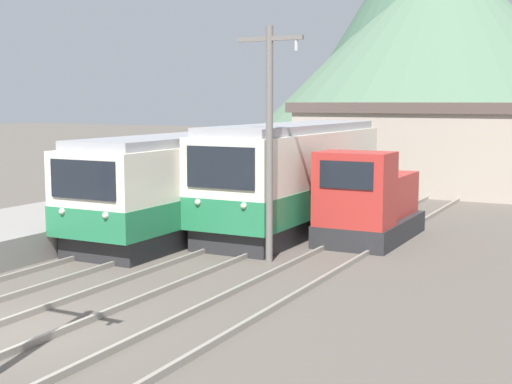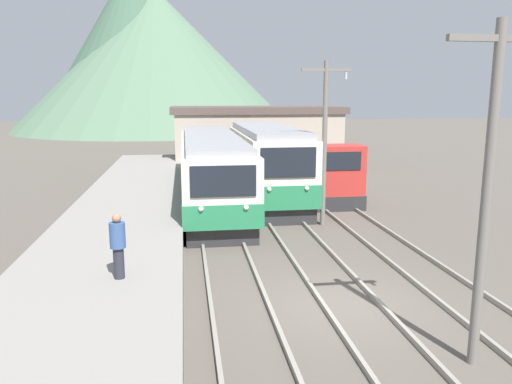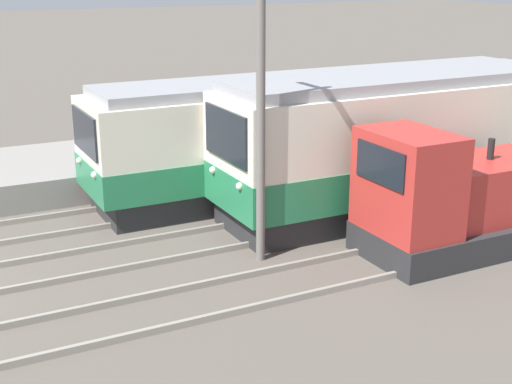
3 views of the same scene
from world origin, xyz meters
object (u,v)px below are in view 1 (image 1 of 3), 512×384
(commuter_train_left, at_px, (219,182))
(commuter_train_center, at_px, (293,181))
(catenary_mast_mid, at_px, (270,135))
(shunting_locomotive, at_px, (369,204))

(commuter_train_left, bearing_deg, commuter_train_center, 7.21)
(commuter_train_left, xyz_separation_m, commuter_train_center, (2.80, 0.35, 0.14))
(catenary_mast_mid, bearing_deg, shunting_locomotive, 70.77)
(catenary_mast_mid, bearing_deg, commuter_train_center, 107.03)
(shunting_locomotive, bearing_deg, commuter_train_left, 177.11)
(commuter_train_center, bearing_deg, shunting_locomotive, -12.17)
(commuter_train_left, bearing_deg, catenary_mast_mid, -46.69)
(commuter_train_left, relative_size, catenary_mast_mid, 2.26)
(commuter_train_left, relative_size, shunting_locomotive, 3.08)
(catenary_mast_mid, bearing_deg, commuter_train_left, 133.31)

